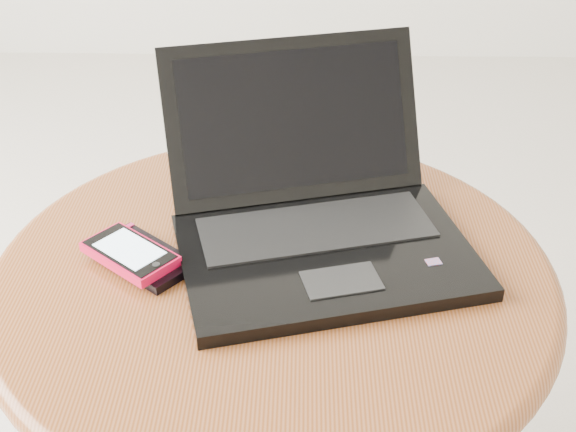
{
  "coord_description": "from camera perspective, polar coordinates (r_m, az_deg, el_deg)",
  "views": [
    {
      "loc": [
        -0.04,
        -0.64,
        1.02
      ],
      "look_at": [
        -0.05,
        0.07,
        0.56
      ],
      "focal_mm": 48.54,
      "sensor_mm": 36.0,
      "label": 1
    }
  ],
  "objects": [
    {
      "name": "phone_pink",
      "position": [
        0.88,
        -11.5,
        -2.7
      ],
      "size": [
        0.12,
        0.11,
        0.01
      ],
      "color": "red",
      "rests_on": "phone_black"
    },
    {
      "name": "phone_black",
      "position": [
        0.89,
        -10.61,
        -2.97
      ],
      "size": [
        0.13,
        0.13,
        0.01
      ],
      "color": "black",
      "rests_on": "table"
    },
    {
      "name": "table",
      "position": [
        0.94,
        -1.01,
        -8.85
      ],
      "size": [
        0.64,
        0.64,
        0.5
      ],
      "color": "#5B3414",
      "rests_on": "ground"
    },
    {
      "name": "laptop",
      "position": [
        0.89,
        2.08,
        0.17
      ],
      "size": [
        0.39,
        0.38,
        0.19
      ],
      "color": "black",
      "rests_on": "table"
    }
  ]
}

